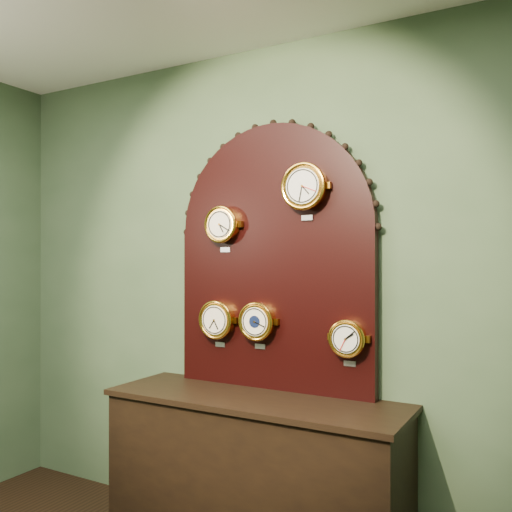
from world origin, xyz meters
The scene contains 8 objects.
wall_back centered at (0.00, 2.50, 1.40)m, with size 4.00×4.00×0.00m, color #445B3E.
shop_counter centered at (0.00, 2.23, 0.40)m, with size 1.60×0.50×0.80m, color black.
display_board centered at (0.00, 2.45, 1.63)m, with size 1.26×0.06×1.53m.
roman_clock centered at (-0.30, 2.38, 1.76)m, with size 0.22×0.08×0.27m.
arabic_clock centered at (0.22, 2.38, 1.95)m, with size 0.26×0.08×0.31m.
hygrometer centered at (-0.34, 2.38, 1.21)m, with size 0.23×0.08×0.28m.
barometer centered at (-0.07, 2.38, 1.21)m, with size 0.22×0.08×0.27m.
tide_clock centered at (0.47, 2.38, 1.16)m, with size 0.20×0.08×0.25m.
Camera 1 is at (1.44, -0.32, 1.57)m, focal length 38.62 mm.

